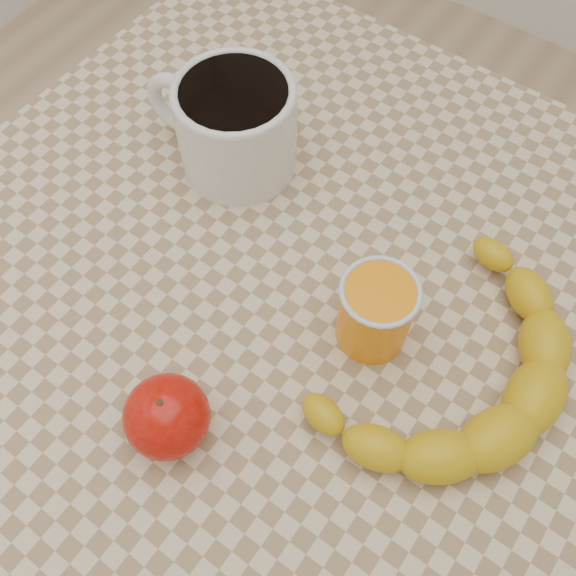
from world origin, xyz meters
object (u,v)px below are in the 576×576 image
Objects in this scene: orange_juice_glass at (375,312)px; table at (288,336)px; apple at (167,416)px; banana at (451,367)px; coffee_mug at (233,123)px.

table is at bearing -169.89° from orange_juice_glass.
apple is 0.25m from banana.
coffee_mug is at bearing 117.49° from apple.
coffee_mug is 0.25m from orange_juice_glass.
banana is (0.31, -0.09, -0.03)m from coffee_mug.
apple is (0.14, -0.27, -0.02)m from coffee_mug.
apple is at bearing -116.72° from orange_juice_glass.
banana is (0.08, 0.00, -0.02)m from orange_juice_glass.
coffee_mug reaches higher than table.
orange_juice_glass reaches higher than banana.
coffee_mug is 0.49× the size of banana.
orange_juice_glass is at bearing -21.87° from coffee_mug.
coffee_mug is 2.19× the size of orange_juice_glass.
table is 0.20m from apple.
coffee_mug is 0.31m from apple.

